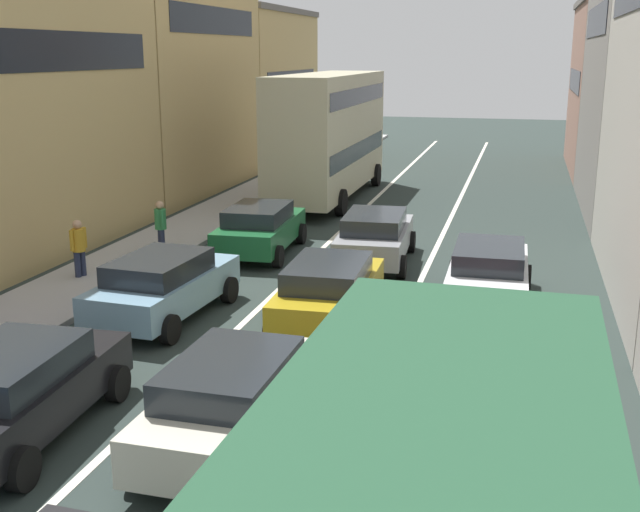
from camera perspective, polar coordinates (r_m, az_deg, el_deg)
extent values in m
cube|color=#A8A8A8|center=(26.82, -9.58, 1.94)|extent=(2.60, 64.00, 0.14)
cube|color=silver|center=(25.23, 0.86, 1.19)|extent=(0.16, 60.00, 0.01)
cube|color=silver|center=(24.67, 8.55, 0.71)|extent=(0.16, 60.00, 0.01)
cube|color=black|center=(23.93, -17.74, 14.06)|extent=(0.02, 8.80, 1.10)
cube|color=tan|center=(35.25, -13.08, 15.28)|extent=(7.00, 10.90, 12.98)
cube|color=black|center=(33.80, -7.62, 16.67)|extent=(0.02, 8.80, 1.10)
cube|color=tan|center=(45.35, -6.36, 12.14)|extent=(7.00, 10.90, 7.91)
cube|color=black|center=(44.20, -2.01, 12.67)|extent=(0.02, 8.80, 1.10)
cube|color=#66605B|center=(45.36, -6.52, 17.33)|extent=(7.20, 10.90, 0.30)
cube|color=black|center=(42.42, 18.08, 12.07)|extent=(0.02, 8.80, 1.10)
cube|color=black|center=(31.44, 19.50, 15.88)|extent=(0.02, 8.80, 1.10)
cube|color=#B7B29E|center=(9.84, 11.07, -12.53)|extent=(2.44, 2.44, 1.90)
cube|color=black|center=(10.78, 11.74, -7.85)|extent=(2.02, 0.07, 0.70)
cylinder|color=black|center=(10.50, 4.05, -16.33)|extent=(0.32, 0.97, 0.96)
cube|color=beige|center=(12.21, -6.12, -10.69)|extent=(1.86, 4.32, 0.70)
cube|color=#1E2328|center=(11.81, -6.55, -8.63)|extent=(1.62, 2.43, 0.52)
cylinder|color=black|center=(13.91, -7.44, -9.04)|extent=(0.23, 0.64, 0.64)
cylinder|color=black|center=(13.35, -0.02, -9.96)|extent=(0.23, 0.64, 0.64)
cylinder|color=black|center=(11.56, -13.20, -14.53)|extent=(0.23, 0.64, 0.64)
cylinder|color=black|center=(10.88, -4.28, -16.13)|extent=(0.23, 0.64, 0.64)
cube|color=black|center=(13.28, -21.07, -9.48)|extent=(2.02, 4.39, 0.70)
cube|color=#1E2328|center=(12.92, -21.77, -7.54)|extent=(1.71, 2.49, 0.52)
cylinder|color=black|center=(15.01, -20.96, -8.11)|extent=(0.25, 0.65, 0.64)
cylinder|color=black|center=(14.14, -14.57, -9.00)|extent=(0.25, 0.65, 0.64)
cylinder|color=black|center=(11.87, -20.90, -14.31)|extent=(0.25, 0.65, 0.64)
cube|color=#B29319|center=(17.27, 0.71, -2.90)|extent=(1.95, 4.36, 0.70)
cube|color=#1E2328|center=(16.92, 0.58, -1.29)|extent=(1.67, 2.46, 0.52)
cylinder|color=black|center=(18.93, -1.10, -2.42)|extent=(0.24, 0.65, 0.64)
cylinder|color=black|center=(18.60, 4.42, -2.78)|extent=(0.24, 0.65, 0.64)
cylinder|color=black|center=(16.26, -3.56, -5.37)|extent=(0.24, 0.65, 0.64)
cylinder|color=black|center=(15.87, 2.88, -5.88)|extent=(0.24, 0.65, 0.64)
cube|color=#759EB7|center=(18.06, -11.27, -2.41)|extent=(2.08, 4.41, 0.70)
cube|color=#1E2328|center=(17.74, -11.68, -0.85)|extent=(1.74, 2.51, 0.52)
cylinder|color=black|center=(19.81, -11.48, -1.95)|extent=(0.26, 0.65, 0.64)
cylinder|color=black|center=(18.99, -6.64, -2.47)|extent=(0.26, 0.65, 0.64)
cylinder|color=black|center=(17.47, -16.21, -4.51)|extent=(0.26, 0.65, 0.64)
cylinder|color=black|center=(16.53, -10.91, -5.28)|extent=(0.26, 0.65, 0.64)
cube|color=gray|center=(22.40, 4.04, 1.17)|extent=(2.04, 4.39, 0.70)
cube|color=#1E2328|center=(22.08, 4.00, 2.46)|extent=(1.72, 2.49, 0.52)
cylinder|color=black|center=(24.02, 2.31, 1.26)|extent=(0.26, 0.65, 0.64)
cylinder|color=black|center=(23.80, 6.68, 1.05)|extent=(0.26, 0.65, 0.64)
cylinder|color=black|center=(21.22, 1.04, -0.54)|extent=(0.26, 0.65, 0.64)
cylinder|color=black|center=(20.98, 5.99, -0.79)|extent=(0.26, 0.65, 0.64)
cube|color=#19592D|center=(23.47, -4.37, 1.79)|extent=(2.02, 4.39, 0.70)
cube|color=#1E2328|center=(23.16, -4.53, 3.03)|extent=(1.71, 2.49, 0.52)
cylinder|color=black|center=(25.17, -5.46, 1.83)|extent=(0.25, 0.65, 0.64)
cylinder|color=black|center=(24.70, -1.37, 1.64)|extent=(0.25, 0.65, 0.64)
cylinder|color=black|center=(22.47, -7.63, 0.20)|extent=(0.25, 0.65, 0.64)
cylinder|color=black|center=(21.95, -3.08, -0.04)|extent=(0.25, 0.65, 0.64)
cube|color=#A51E1E|center=(13.85, 10.18, -7.69)|extent=(1.89, 4.34, 0.70)
cube|color=#1E2328|center=(13.46, 10.20, -5.80)|extent=(1.64, 2.44, 0.52)
cylinder|color=black|center=(15.42, 7.28, -6.60)|extent=(0.23, 0.64, 0.64)
cylinder|color=black|center=(15.29, 14.16, -7.14)|extent=(0.23, 0.64, 0.64)
cylinder|color=black|center=(12.77, 5.22, -11.21)|extent=(0.23, 0.64, 0.64)
cylinder|color=black|center=(12.61, 13.64, -11.95)|extent=(0.23, 0.64, 0.64)
cube|color=silver|center=(19.12, 12.18, -1.50)|extent=(1.85, 4.32, 0.70)
cube|color=#1E2328|center=(18.78, 12.25, -0.02)|extent=(1.61, 2.43, 0.52)
cylinder|color=black|center=(20.66, 9.74, -1.17)|extent=(0.23, 0.64, 0.64)
cylinder|color=black|center=(20.62, 14.84, -1.49)|extent=(0.23, 0.64, 0.64)
cylinder|color=black|center=(17.87, 8.99, -3.66)|extent=(0.23, 0.64, 0.64)
cylinder|color=black|center=(17.83, 14.90, -4.03)|extent=(0.23, 0.64, 0.64)
cube|color=#BFB793|center=(32.05, 0.67, 7.16)|extent=(2.52, 10.50, 2.40)
cube|color=black|center=(32.00, 0.67, 7.80)|extent=(2.55, 9.87, 0.70)
cube|color=#BFB793|center=(31.83, 0.68, 11.23)|extent=(2.52, 10.50, 2.16)
cube|color=black|center=(31.82, 0.69, 11.66)|extent=(2.55, 9.87, 0.64)
cylinder|color=black|center=(36.15, 0.20, 6.10)|extent=(0.30, 1.00, 1.00)
cylinder|color=black|center=(35.61, 4.12, 5.93)|extent=(0.30, 1.00, 1.00)
cylinder|color=black|center=(29.58, -3.18, 4.15)|extent=(0.30, 1.00, 1.00)
cylinder|color=black|center=(28.92, 1.55, 3.93)|extent=(0.30, 1.00, 1.00)
cylinder|color=#262D47|center=(21.48, -17.27, -0.77)|extent=(0.16, 0.16, 0.82)
cylinder|color=#262D47|center=(21.60, -16.91, -0.66)|extent=(0.16, 0.16, 0.82)
cylinder|color=gold|center=(21.37, -17.23, 1.12)|extent=(0.34, 0.34, 0.60)
sphere|color=tan|center=(21.28, -17.32, 2.22)|extent=(0.24, 0.24, 0.24)
cylinder|color=gold|center=(21.23, -17.68, 1.08)|extent=(0.10, 0.10, 0.55)
cylinder|color=gold|center=(21.50, -16.80, 1.31)|extent=(0.10, 0.10, 0.55)
cylinder|color=#262D47|center=(23.72, -11.54, 1.02)|extent=(0.16, 0.16, 0.82)
cylinder|color=#262D47|center=(23.55, -11.44, 0.93)|extent=(0.16, 0.16, 0.82)
cylinder|color=#338C4C|center=(23.48, -11.58, 2.66)|extent=(0.34, 0.34, 0.60)
sphere|color=tan|center=(23.40, -11.63, 3.67)|extent=(0.24, 0.24, 0.24)
cylinder|color=#338C4C|center=(23.69, -11.71, 2.83)|extent=(0.10, 0.10, 0.55)
cylinder|color=#338C4C|center=(23.27, -11.45, 2.63)|extent=(0.10, 0.10, 0.55)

